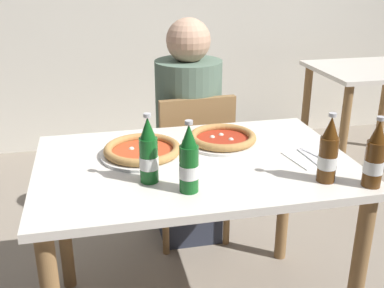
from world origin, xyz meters
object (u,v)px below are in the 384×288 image
(chair_behind_table, at_px, (192,160))
(beer_bottle_left, at_px, (149,154))
(beer_bottle_center, at_px, (375,158))
(beer_bottle_right, at_px, (189,162))
(dining_table_main, at_px, (195,188))
(dining_table_background, at_px, (369,89))
(pizza_margherita_near, at_px, (143,151))
(beer_bottle_extra, at_px, (328,153))
(napkin_with_cutlery, at_px, (313,158))
(diner_seated, at_px, (189,139))
(pizza_marinara_far, at_px, (222,139))

(chair_behind_table, xyz_separation_m, beer_bottle_left, (-0.31, -0.75, 0.37))
(beer_bottle_center, height_order, beer_bottle_right, same)
(dining_table_main, height_order, dining_table_background, same)
(chair_behind_table, distance_m, pizza_margherita_near, 0.67)
(pizza_margherita_near, height_order, beer_bottle_left, beer_bottle_left)
(beer_bottle_extra, bearing_deg, pizza_margherita_near, 148.86)
(dining_table_main, distance_m, beer_bottle_center, 0.67)
(napkin_with_cutlery, bearing_deg, beer_bottle_extra, -104.26)
(diner_seated, xyz_separation_m, pizza_margherita_near, (-0.30, -0.57, 0.19))
(beer_bottle_left, height_order, beer_bottle_extra, same)
(beer_bottle_center, xyz_separation_m, beer_bottle_extra, (-0.13, 0.07, 0.00))
(diner_seated, relative_size, napkin_with_cutlery, 5.87)
(chair_behind_table, bearing_deg, pizza_marinara_far, 90.34)
(beer_bottle_left, xyz_separation_m, napkin_with_cutlery, (0.65, 0.06, -0.10))
(beer_bottle_left, relative_size, beer_bottle_right, 1.00)
(chair_behind_table, bearing_deg, beer_bottle_extra, 104.33)
(dining_table_main, distance_m, chair_behind_table, 0.64)
(dining_table_background, relative_size, beer_bottle_left, 3.24)
(beer_bottle_left, xyz_separation_m, beer_bottle_center, (0.73, -0.20, 0.00))
(pizza_margherita_near, relative_size, beer_bottle_right, 1.34)
(chair_behind_table, distance_m, napkin_with_cutlery, 0.81)
(pizza_marinara_far, relative_size, beer_bottle_center, 1.23)
(dining_table_background, bearing_deg, beer_bottle_extra, -126.70)
(beer_bottle_center, bearing_deg, napkin_with_cutlery, 107.97)
(beer_bottle_left, distance_m, beer_bottle_extra, 0.61)
(dining_table_main, bearing_deg, pizza_marinara_far, 45.04)
(beer_bottle_right, relative_size, napkin_with_cutlery, 1.20)
(dining_table_main, distance_m, napkin_with_cutlery, 0.48)
(pizza_margherita_near, height_order, beer_bottle_right, beer_bottle_right)
(dining_table_background, relative_size, pizza_marinara_far, 2.63)
(beer_bottle_center, relative_size, beer_bottle_extra, 1.00)
(diner_seated, relative_size, pizza_margherita_near, 3.66)
(chair_behind_table, distance_m, dining_table_background, 1.65)
(pizza_margherita_near, distance_m, beer_bottle_left, 0.25)
(beer_bottle_center, bearing_deg, diner_seated, 113.04)
(dining_table_main, height_order, diner_seated, diner_seated)
(beer_bottle_extra, height_order, napkin_with_cutlery, beer_bottle_extra)
(pizza_margherita_near, height_order, beer_bottle_extra, beer_bottle_extra)
(pizza_margherita_near, distance_m, napkin_with_cutlery, 0.67)
(dining_table_background, distance_m, pizza_marinara_far, 1.88)
(diner_seated, bearing_deg, dining_table_main, -99.98)
(dining_table_main, bearing_deg, chair_behind_table, 78.80)
(dining_table_main, height_order, chair_behind_table, chair_behind_table)
(dining_table_background, bearing_deg, dining_table_main, -140.11)
(beer_bottle_left, bearing_deg, pizza_marinara_far, 40.15)
(beer_bottle_extra, bearing_deg, dining_table_background, 53.30)
(diner_seated, relative_size, beer_bottle_right, 4.89)
(chair_behind_table, relative_size, beer_bottle_center, 3.44)
(beer_bottle_right, bearing_deg, beer_bottle_left, 140.01)
(beer_bottle_right, bearing_deg, pizza_marinara_far, 59.89)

